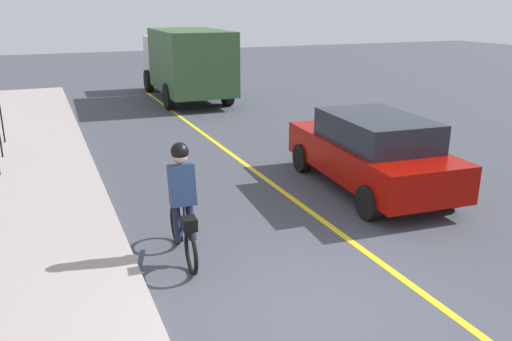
{
  "coord_description": "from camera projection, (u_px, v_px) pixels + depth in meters",
  "views": [
    {
      "loc": [
        -4.91,
        2.82,
        3.67
      ],
      "look_at": [
        2.79,
        -0.43,
        1.0
      ],
      "focal_mm": 36.39,
      "sensor_mm": 36.0,
      "label": 1
    }
  ],
  "objects": [
    {
      "name": "box_truck_background",
      "position": [
        186.0,
        61.0,
        20.7
      ],
      "size": [
        6.78,
        2.72,
        2.78
      ],
      "rotation": [
        0.0,
        0.0,
        -0.03
      ],
      "color": "#32532F",
      "rests_on": "ground"
    },
    {
      "name": "patrol_sedan",
      "position": [
        371.0,
        151.0,
        10.63
      ],
      "size": [
        4.52,
        2.19,
        1.58
      ],
      "rotation": [
        0.0,
        0.0,
        -0.07
      ],
      "color": "#920A03",
      "rests_on": "ground"
    },
    {
      "name": "ground_plane",
      "position": [
        311.0,
        313.0,
        6.48
      ],
      "size": [
        80.0,
        80.0,
        0.0
      ],
      "primitive_type": "plane",
      "color": "#3E414B"
    },
    {
      "name": "lane_line_centre",
      "position": [
        414.0,
        287.0,
        7.07
      ],
      "size": [
        36.0,
        0.12,
        0.01
      ],
      "primitive_type": "cube",
      "color": "yellow",
      "rests_on": "ground"
    },
    {
      "name": "cyclist_lead",
      "position": [
        182.0,
        203.0,
        7.57
      ],
      "size": [
        1.71,
        0.38,
        1.83
      ],
      "rotation": [
        0.0,
        0.0,
        -0.05
      ],
      "color": "black",
      "rests_on": "ground"
    }
  ]
}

